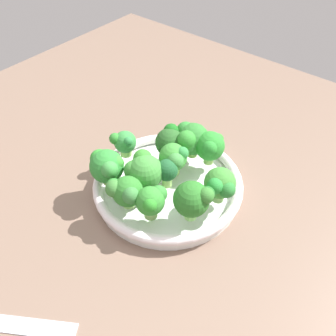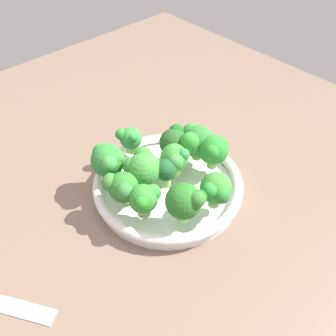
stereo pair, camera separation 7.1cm
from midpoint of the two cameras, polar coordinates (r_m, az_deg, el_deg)
ground_plane at (r=76.98cm, az=-6.16°, el=-4.34°), size 130.00×130.00×2.50cm
bowl at (r=74.48cm, az=-2.73°, el=-2.74°), size 29.53×29.53×3.46cm
broccoli_floret_0 at (r=74.89cm, az=-2.39°, el=4.03°), size 5.78×6.01×7.38cm
broccoli_floret_1 at (r=64.48cm, az=-5.70°, el=-5.16°), size 5.12×5.93×6.48cm
broccoli_floret_2 at (r=66.38cm, az=4.88°, el=-2.67°), size 6.35×6.35×7.18cm
broccoli_floret_3 at (r=69.52cm, az=-3.14°, el=-0.58°), size 4.34×4.23×6.06cm
broccoli_floret_4 at (r=77.21cm, az=-9.29°, el=3.74°), size 4.89×4.91×5.66cm
broccoli_floret_5 at (r=63.30cm, az=0.66°, el=-4.91°), size 6.81×6.34×7.84cm
broccoli_floret_6 at (r=71.21cm, az=-12.13°, el=0.20°), size 7.29×6.46×7.36cm
broccoli_floret_7 at (r=73.77cm, az=3.69°, el=3.19°), size 5.89×6.00×7.30cm
broccoli_floret_8 at (r=75.16cm, az=0.80°, el=4.35°), size 7.14×7.88×7.81cm
broccoli_floret_9 at (r=69.40cm, az=-6.70°, el=-0.48°), size 7.18×6.65×7.31cm
broccoli_floret_10 at (r=71.66cm, az=-1.89°, el=1.38°), size 6.05×5.80×6.68cm
broccoli_floret_11 at (r=66.71cm, az=-9.54°, el=-3.68°), size 6.77×5.93×6.38cm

